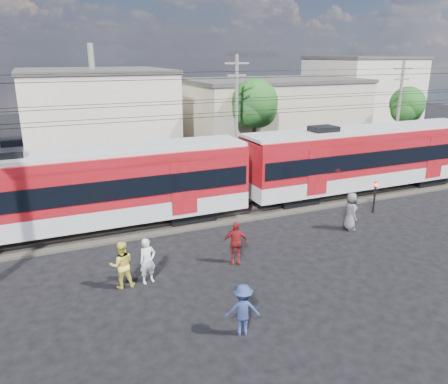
{
  "coord_description": "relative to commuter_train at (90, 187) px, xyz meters",
  "views": [
    {
      "loc": [
        -7.16,
        -12.93,
        8.45
      ],
      "look_at": [
        0.68,
        5.0,
        2.28
      ],
      "focal_mm": 35.0,
      "sensor_mm": 36.0,
      "label": 1
    }
  ],
  "objects": [
    {
      "name": "building_midwest",
      "position": [
        3.06,
        19.0,
        1.25
      ],
      "size": [
        12.24,
        12.24,
        7.3
      ],
      "color": "beige",
      "rests_on": "ground"
    },
    {
      "name": "tree_near",
      "position": [
        14.24,
        10.09,
        2.26
      ],
      "size": [
        3.82,
        3.64,
        6.72
      ],
      "color": "#382619",
      "rests_on": "ground"
    },
    {
      "name": "ground",
      "position": [
        5.06,
        -8.0,
        -2.4
      ],
      "size": [
        120.0,
        120.0,
        0.0
      ],
      "primitive_type": "plane",
      "color": "black",
      "rests_on": "ground"
    },
    {
      "name": "pedestrian_a",
      "position": [
        1.28,
        -5.88,
        -1.5
      ],
      "size": [
        0.74,
        0.56,
        1.8
      ],
      "primitive_type": "imported",
      "rotation": [
        0.0,
        0.0,
        0.22
      ],
      "color": "silver",
      "rests_on": "ground"
    },
    {
      "name": "crossing_signal",
      "position": [
        14.77,
        -3.21,
        -1.16
      ],
      "size": [
        0.26,
        0.26,
        1.8
      ],
      "color": "black",
      "rests_on": "ground"
    },
    {
      "name": "pedestrian_b",
      "position": [
        0.3,
        -5.84,
        -1.48
      ],
      "size": [
        0.95,
        0.77,
        1.85
      ],
      "primitive_type": "imported",
      "rotation": [
        0.0,
        0.0,
        3.06
      ],
      "color": "#E3D447",
      "rests_on": "ground"
    },
    {
      "name": "building_east",
      "position": [
        33.06,
        20.0,
        1.75
      ],
      "size": [
        10.2,
        10.2,
        8.3
      ],
      "color": "beige",
      "rests_on": "ground"
    },
    {
      "name": "pedestrian_c",
      "position": [
        3.18,
        -10.3,
        -1.54
      ],
      "size": [
        1.26,
        0.97,
        1.73
      ],
      "primitive_type": "imported",
      "rotation": [
        0.0,
        0.0,
        2.8
      ],
      "color": "navy",
      "rests_on": "ground"
    },
    {
      "name": "utility_pole_mid",
      "position": [
        11.06,
        7.0,
        2.13
      ],
      "size": [
        1.8,
        0.24,
        8.5
      ],
      "color": "slate",
      "rests_on": "ground"
    },
    {
      "name": "rail_near",
      "position": [
        5.06,
        -0.75,
        -2.22
      ],
      "size": [
        70.0,
        0.12,
        0.12
      ],
      "primitive_type": "cube",
      "color": "#59544C",
      "rests_on": "track_bed"
    },
    {
      "name": "rail_far",
      "position": [
        5.06,
        0.75,
        -2.22
      ],
      "size": [
        70.0,
        0.12,
        0.12
      ],
      "primitive_type": "cube",
      "color": "#59544C",
      "rests_on": "track_bed"
    },
    {
      "name": "pedestrian_e",
      "position": [
        11.94,
        -4.66,
        -1.44
      ],
      "size": [
        0.81,
        1.06,
        1.92
      ],
      "primitive_type": "imported",
      "rotation": [
        0.0,
        0.0,
        1.33
      ],
      "color": "#505156",
      "rests_on": "ground"
    },
    {
      "name": "car_silver",
      "position": [
        29.14,
        5.39,
        -1.72
      ],
      "size": [
        4.16,
        2.05,
        1.36
      ],
      "primitive_type": "imported",
      "rotation": [
        0.0,
        0.0,
        1.46
      ],
      "color": "#B4B7BC",
      "rests_on": "ground"
    },
    {
      "name": "pedestrian_d",
      "position": [
        5.06,
        -5.73,
        -1.48
      ],
      "size": [
        1.18,
        0.81,
        1.85
      ],
      "primitive_type": "imported",
      "rotation": [
        0.0,
        0.0,
        -0.37
      ],
      "color": "maroon",
      "rests_on": "ground"
    },
    {
      "name": "track_bed",
      "position": [
        5.06,
        0.0,
        -2.34
      ],
      "size": [
        70.0,
        3.4,
        0.12
      ],
      "primitive_type": "cube",
      "color": "#2D2823",
      "rests_on": "ground"
    },
    {
      "name": "commuter_train",
      "position": [
        0.0,
        0.0,
        0.0
      ],
      "size": [
        50.3,
        3.08,
        4.17
      ],
      "color": "black",
      "rests_on": "ground"
    },
    {
      "name": "utility_pole_east",
      "position": [
        25.06,
        6.0,
        1.88
      ],
      "size": [
        1.8,
        0.24,
        8.0
      ],
      "color": "slate",
      "rests_on": "ground"
    },
    {
      "name": "tree_far",
      "position": [
        29.24,
        9.09,
        1.59
      ],
      "size": [
        3.36,
        3.12,
        5.76
      ],
      "color": "#382619",
      "rests_on": "ground"
    },
    {
      "name": "building_mideast",
      "position": [
        19.06,
        16.0,
        0.75
      ],
      "size": [
        16.32,
        10.2,
        6.3
      ],
      "color": "tan",
      "rests_on": "ground"
    }
  ]
}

